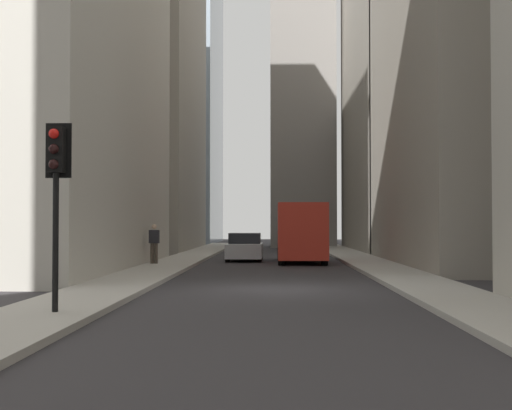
{
  "coord_description": "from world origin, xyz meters",
  "views": [
    {
      "loc": [
        -20.32,
        -0.07,
        1.86
      ],
      "look_at": [
        12.86,
        0.76,
        2.77
      ],
      "focal_mm": 49.6,
      "sensor_mm": 36.0,
      "label": 1
    }
  ],
  "objects_px": {
    "traffic_light_foreground": "(56,172)",
    "pedestrian": "(154,242)",
    "sedan_silver": "(245,248)",
    "delivery_truck": "(301,233)"
  },
  "relations": [
    {
      "from": "traffic_light_foreground",
      "to": "pedestrian",
      "type": "height_order",
      "value": "traffic_light_foreground"
    },
    {
      "from": "sedan_silver",
      "to": "pedestrian",
      "type": "distance_m",
      "value": 6.44
    },
    {
      "from": "delivery_truck",
      "to": "pedestrian",
      "type": "xyz_separation_m",
      "value": [
        -3.54,
        6.58,
        -0.37
      ]
    },
    {
      "from": "traffic_light_foreground",
      "to": "pedestrian",
      "type": "distance_m",
      "value": 17.2
    },
    {
      "from": "traffic_light_foreground",
      "to": "sedan_silver",
      "type": "bearing_deg",
      "value": -7.25
    },
    {
      "from": "traffic_light_foreground",
      "to": "pedestrian",
      "type": "xyz_separation_m",
      "value": [
        17.08,
        0.94,
        -1.8
      ]
    },
    {
      "from": "delivery_truck",
      "to": "traffic_light_foreground",
      "type": "xyz_separation_m",
      "value": [
        -20.63,
        5.63,
        1.43
      ]
    },
    {
      "from": "sedan_silver",
      "to": "traffic_light_foreground",
      "type": "bearing_deg",
      "value": 172.75
    },
    {
      "from": "sedan_silver",
      "to": "pedestrian",
      "type": "xyz_separation_m",
      "value": [
        -5.2,
        3.78,
        0.42
      ]
    },
    {
      "from": "sedan_silver",
      "to": "traffic_light_foreground",
      "type": "height_order",
      "value": "traffic_light_foreground"
    }
  ]
}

